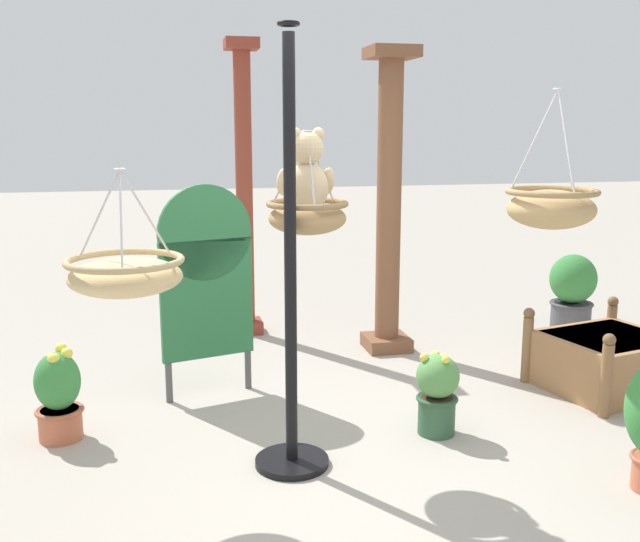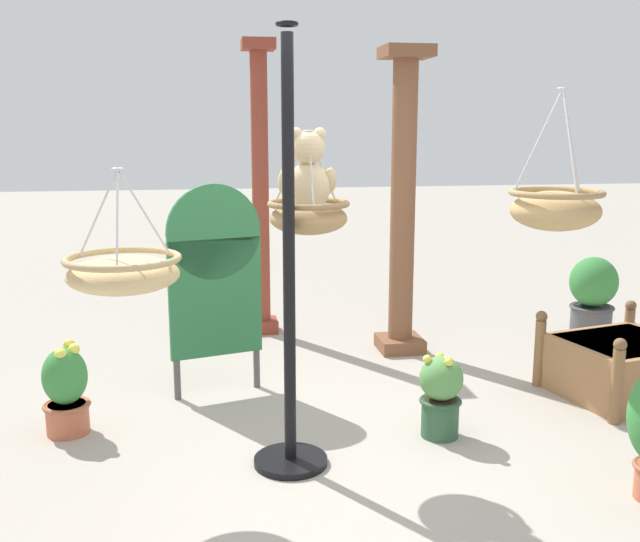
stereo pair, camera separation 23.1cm
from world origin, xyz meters
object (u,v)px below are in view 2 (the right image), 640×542
Objects in this scene: hanging_basket_left_high at (123,272)px; potted_plant_flowering_red at (441,394)px; hanging_basket_with_teddy at (309,215)px; greenhouse_pillar_left at (403,210)px; potted_plant_fern_front at (66,390)px; display_pole_central at (290,336)px; teddy_bear at (308,177)px; wooden_planter_box at (622,365)px; hanging_basket_right_low at (555,208)px; display_sign_board at (215,272)px; greenhouse_pillar_right at (260,196)px; potted_plant_tall_leafy at (593,294)px.

hanging_basket_left_high is 1.17× the size of potted_plant_flowering_red.
greenhouse_pillar_left is at bearing 58.93° from hanging_basket_with_teddy.
potted_plant_flowering_red is at bearing -10.57° from potted_plant_fern_front.
display_pole_central is 0.94m from teddy_bear.
display_pole_central is at bearing -164.27° from wooden_planter_box.
potted_plant_fern_front is at bearing 169.43° from potted_plant_flowering_red.
hanging_basket_right_low is 2.25m from greenhouse_pillar_left.
display_sign_board is (-1.65, -0.82, -0.34)m from greenhouse_pillar_left.
greenhouse_pillar_right is 3.50m from wooden_planter_box.
greenhouse_pillar_right reaches higher than potted_plant_tall_leafy.
potted_plant_fern_front is at bearing 164.99° from teddy_bear.
display_pole_central is 3.15× the size of hanging_basket_right_low.
potted_plant_tall_leafy is (1.95, 0.16, -0.87)m from greenhouse_pillar_left.
potted_plant_fern_front is 2.44m from potted_plant_flowering_red.
greenhouse_pillar_left is (-0.27, 2.22, -0.25)m from hanging_basket_right_low.
display_pole_central is 1.33m from display_sign_board.
hanging_basket_right_low is 1.44× the size of potted_plant_flowering_red.
greenhouse_pillar_left is (1.25, 2.08, 0.48)m from display_pole_central.
greenhouse_pillar_right reaches higher than display_pole_central.
hanging_basket_with_teddy is at bearing -168.88° from wooden_planter_box.
hanging_basket_left_high is 2.44m from hanging_basket_right_low.
greenhouse_pillar_left reaches higher than potted_plant_fern_front.
teddy_bear is 0.64× the size of hanging_basket_right_low.
greenhouse_pillar_right reaches higher than hanging_basket_right_low.
greenhouse_pillar_left is at bearing 46.14° from hanging_basket_left_high.
greenhouse_pillar_right reaches higher than potted_plant_fern_front.
potted_plant_flowering_red is at bearing -36.16° from display_sign_board.
greenhouse_pillar_right reaches higher than wooden_planter_box.
potted_plant_flowering_red is at bearing -137.63° from potted_plant_tall_leafy.
potted_plant_fern_front is (-1.54, 0.44, -1.17)m from hanging_basket_with_teddy.
potted_plant_tall_leafy is (1.68, 2.38, -1.12)m from hanging_basket_right_low.
display_pole_central is at bearing -118.70° from teddy_bear.
teddy_bear is 2.88m from wooden_planter_box.
display_sign_board is at bearing 169.87° from wooden_planter_box.
hanging_basket_with_teddy is at bearing -146.87° from potted_plant_tall_leafy.
potted_plant_tall_leafy is (4.60, 1.56, 0.11)m from potted_plant_fern_front.
wooden_planter_box is at bearing 10.58° from teddy_bear.
potted_plant_tall_leafy reaches higher than wooden_planter_box.
potted_plant_tall_leafy is (3.06, 1.99, -1.06)m from hanging_basket_with_teddy.
potted_plant_flowering_red is (-1.59, -0.49, 0.05)m from wooden_planter_box.
hanging_basket_left_high reaches higher than potted_plant_fern_front.
potted_plant_flowering_red is at bearing 13.36° from display_pole_central.
hanging_basket_with_teddy reaches higher than wooden_planter_box.
hanging_basket_right_low reaches higher than wooden_planter_box.
hanging_basket_left_high is 1.53m from display_sign_board.
teddy_bear reaches higher than hanging_basket_with_teddy.
teddy_bear is at bearing 61.30° from display_pole_central.
potted_plant_flowering_red is at bearing -162.80° from wooden_planter_box.
greenhouse_pillar_left is at bearing 58.60° from teddy_bear.
teddy_bear reaches higher than hanging_basket_left_high.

